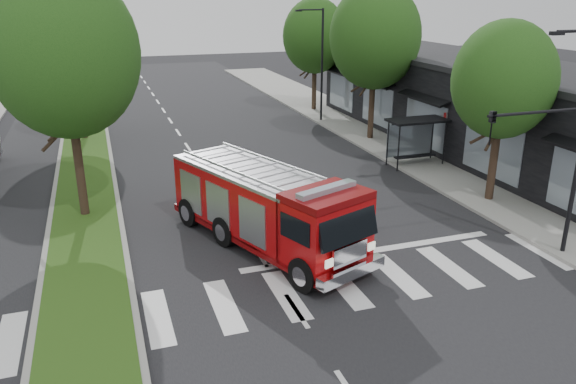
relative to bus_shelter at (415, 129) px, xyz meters
name	(u,v)px	position (x,y,z in m)	size (l,w,h in m)	color
ground	(260,255)	(-11.20, -8.15, -2.04)	(140.00, 140.00, 0.00)	black
sidewalk_right	(416,153)	(1.30, 1.85, -1.96)	(5.00, 80.00, 0.15)	gray
median	(85,146)	(-17.20, 9.85, -1.96)	(3.00, 50.00, 0.15)	gray
storefront_row	(484,108)	(5.80, 1.85, 0.46)	(8.00, 30.00, 5.00)	black
bus_shelter	(415,129)	(0.00, 0.00, 0.00)	(3.20, 1.60, 2.61)	black
tree_right_near	(504,80)	(0.30, -6.15, 3.47)	(4.40, 4.40, 8.05)	black
tree_right_mid	(375,36)	(0.30, 5.85, 4.45)	(5.60, 5.60, 9.72)	black
tree_right_far	(315,36)	(0.30, 15.85, 3.80)	(5.00, 5.00, 8.73)	black
tree_median_near	(64,53)	(-17.20, -2.15, 4.77)	(5.80, 5.80, 10.16)	black
tree_median_far	(73,36)	(-17.20, 11.85, 4.45)	(5.60, 5.60, 9.72)	black
streetlight_right_near	(563,132)	(-1.59, -11.65, 2.63)	(4.08, 0.22, 8.00)	black
streetlight_right_far	(320,60)	(-0.85, 11.85, 2.44)	(2.11, 0.20, 8.00)	black
fire_engine	(265,207)	(-10.72, -7.34, -0.51)	(5.86, 9.54, 3.18)	#680507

